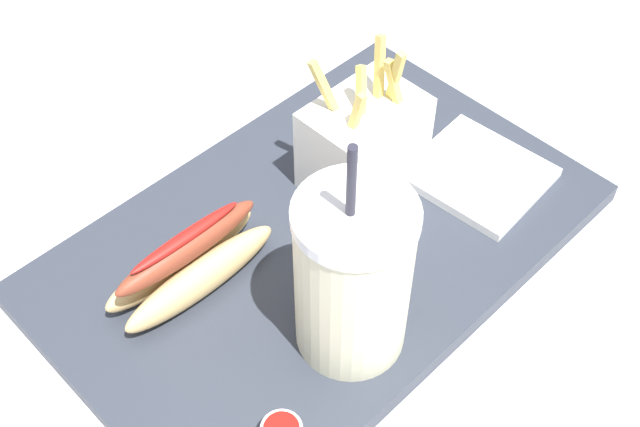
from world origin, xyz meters
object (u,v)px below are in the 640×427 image
at_px(hot_dog_1, 190,263).
at_px(fries_basket, 364,142).
at_px(napkin_stack, 478,174).
at_px(soda_cup, 353,278).

bearing_deg(hot_dog_1, fries_basket, 174.71).
distance_m(fries_basket, hot_dog_1, 0.20).
distance_m(fries_basket, napkin_stack, 0.12).
xyz_separation_m(soda_cup, hot_dog_1, (0.06, -0.13, -0.05)).
height_order(hot_dog_1, napkin_stack, hot_dog_1).
height_order(fries_basket, hot_dog_1, fries_basket).
bearing_deg(soda_cup, hot_dog_1, -66.87).
height_order(soda_cup, fries_basket, soda_cup).
xyz_separation_m(soda_cup, fries_basket, (-0.14, -0.12, -0.03)).
xyz_separation_m(hot_dog_1, napkin_stack, (-0.28, 0.10, -0.02)).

